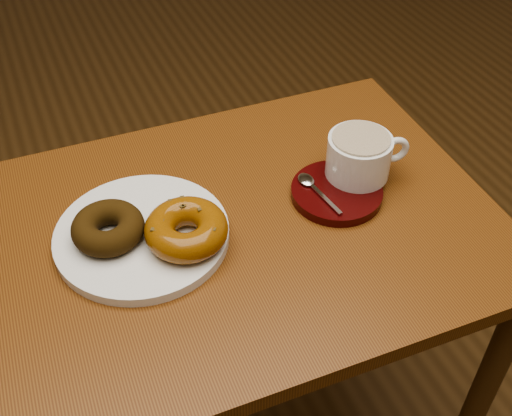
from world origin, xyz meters
name	(u,v)px	position (x,y,z in m)	size (l,w,h in m)	color
cafe_table	(245,271)	(0.24, 0.32, 0.60)	(0.78, 0.59, 0.71)	brown
donut_plate	(142,235)	(0.09, 0.35, 0.72)	(0.25, 0.25, 0.02)	white
donut_cinnamon	(108,228)	(0.04, 0.35, 0.75)	(0.10, 0.10, 0.04)	#38240B
donut_caramel	(186,229)	(0.14, 0.30, 0.75)	(0.15, 0.15, 0.04)	#864D0E
saucer	(337,192)	(0.39, 0.32, 0.72)	(0.14, 0.14, 0.02)	#340707
coffee_cup	(360,155)	(0.44, 0.34, 0.76)	(0.13, 0.10, 0.07)	white
teaspoon	(310,183)	(0.36, 0.34, 0.73)	(0.03, 0.11, 0.01)	silver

